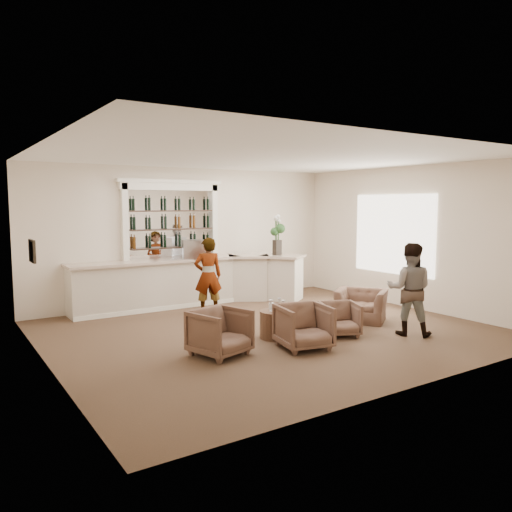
{
  "coord_description": "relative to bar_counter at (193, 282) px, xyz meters",
  "views": [
    {
      "loc": [
        -5.37,
        -7.71,
        2.43
      ],
      "look_at": [
        0.27,
        0.9,
        1.35
      ],
      "focal_mm": 35.0,
      "sensor_mm": 36.0,
      "label": 1
    }
  ],
  "objects": [
    {
      "name": "guest",
      "position": [
        2.15,
        -4.66,
        0.28
      ],
      "size": [
        1.03,
        1.06,
        1.72
      ],
      "primitive_type": "imported",
      "rotation": [
        0.0,
        0.0,
        2.27
      ],
      "color": "gray",
      "rests_on": "ground"
    },
    {
      "name": "wine_glass_bar_left",
      "position": [
        0.26,
        0.03,
        0.67
      ],
      "size": [
        0.07,
        0.07,
        0.21
      ],
      "primitive_type": null,
      "color": "white",
      "rests_on": "bar_counter"
    },
    {
      "name": "cocktail_table",
      "position": [
        -0.02,
        -3.49,
        -0.32
      ],
      "size": [
        0.64,
        0.64,
        0.5
      ],
      "primitive_type": "cylinder",
      "color": "#543124",
      "rests_on": "ground"
    },
    {
      "name": "wine_glass_tbl_b",
      "position": [
        0.08,
        -3.41,
        0.03
      ],
      "size": [
        0.07,
        0.07,
        0.21
      ],
      "primitive_type": null,
      "color": "white",
      "rests_on": "cocktail_table"
    },
    {
      "name": "sommelier",
      "position": [
        -0.12,
        -1.01,
        0.27
      ],
      "size": [
        0.71,
        0.56,
        1.7
      ],
      "primitive_type": "imported",
      "rotation": [
        0.0,
        0.0,
        2.85
      ],
      "color": "gray",
      "rests_on": "ground"
    },
    {
      "name": "ground",
      "position": [
        0.16,
        -3.0,
        -0.57
      ],
      "size": [
        8.0,
        8.0,
        0.0
      ],
      "primitive_type": "plane",
      "color": "brown",
      "rests_on": "ground"
    },
    {
      "name": "armchair_center",
      "position": [
        -0.04,
        -4.29,
        -0.2
      ],
      "size": [
        0.96,
        0.97,
        0.75
      ],
      "primitive_type": "imported",
      "rotation": [
        0.0,
        0.0,
        -0.2
      ],
      "color": "brown",
      "rests_on": "ground"
    },
    {
      "name": "wine_glass_bar_right",
      "position": [
        -0.48,
        0.1,
        0.67
      ],
      "size": [
        0.07,
        0.07,
        0.21
      ],
      "primitive_type": null,
      "color": "white",
      "rests_on": "bar_counter"
    },
    {
      "name": "bar_counter",
      "position": [
        0.0,
        0.0,
        0.0
      ],
      "size": [
        5.72,
        1.8,
        1.14
      ],
      "color": "silver",
      "rests_on": "ground"
    },
    {
      "name": "wine_glass_tbl_a",
      "position": [
        -0.14,
        -3.46,
        0.03
      ],
      "size": [
        0.07,
        0.07,
        0.21
      ],
      "primitive_type": null,
      "color": "white",
      "rests_on": "cocktail_table"
    },
    {
      "name": "room_shell",
      "position": [
        0.33,
        -2.29,
        1.77
      ],
      "size": [
        8.04,
        7.02,
        3.32
      ],
      "color": "#F2E0C9",
      "rests_on": "ground"
    },
    {
      "name": "armchair_far",
      "position": [
        2.23,
        -3.36,
        -0.25
      ],
      "size": [
        1.29,
        1.32,
        0.65
      ],
      "primitive_type": "imported",
      "rotation": [
        0.0,
        0.0,
        -0.95
      ],
      "color": "brown",
      "rests_on": "ground"
    },
    {
      "name": "wine_glass_tbl_c",
      "position": [
        0.02,
        -3.62,
        0.03
      ],
      "size": [
        0.07,
        0.07,
        0.21
      ],
      "primitive_type": null,
      "color": "white",
      "rests_on": "cocktail_table"
    },
    {
      "name": "back_bar_alcove",
      "position": [
        -0.34,
        0.41,
        1.46
      ],
      "size": [
        2.64,
        0.25,
        3.0
      ],
      "color": "white",
      "rests_on": "ground"
    },
    {
      "name": "espresso_machine",
      "position": [
        -0.02,
        -0.09,
        0.79
      ],
      "size": [
        0.61,
        0.56,
        0.44
      ],
      "primitive_type": "cube",
      "rotation": [
        0.0,
        0.0,
        -0.34
      ],
      "color": "#B7B6BB",
      "rests_on": "bar_counter"
    },
    {
      "name": "armchair_left",
      "position": [
        -1.4,
        -3.85,
        -0.2
      ],
      "size": [
        1.0,
        1.02,
        0.76
      ],
      "primitive_type": "imported",
      "rotation": [
        0.0,
        0.0,
        0.28
      ],
      "color": "brown",
      "rests_on": "ground"
    },
    {
      "name": "flower_vase",
      "position": [
        2.11,
        -0.51,
        1.14
      ],
      "size": [
        0.27,
        0.27,
        1.01
      ],
      "color": "black",
      "rests_on": "bar_counter"
    },
    {
      "name": "napkin_holder",
      "position": [
        -0.04,
        -3.35,
        -0.01
      ],
      "size": [
        0.08,
        0.08,
        0.12
      ],
      "primitive_type": "cube",
      "color": "silver",
      "rests_on": "cocktail_table"
    },
    {
      "name": "armchair_right",
      "position": [
        1.04,
        -3.99,
        -0.26
      ],
      "size": [
        0.89,
        0.9,
        0.62
      ],
      "primitive_type": "imported",
      "rotation": [
        0.0,
        0.0,
        -0.43
      ],
      "color": "brown",
      "rests_on": "ground"
    }
  ]
}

